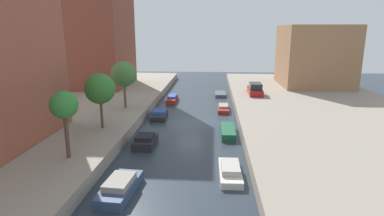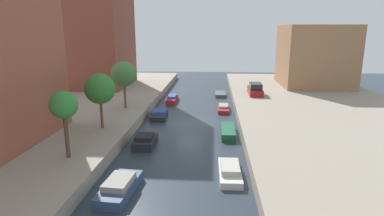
{
  "view_description": "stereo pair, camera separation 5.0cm",
  "coord_description": "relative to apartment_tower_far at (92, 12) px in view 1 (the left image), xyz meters",
  "views": [
    {
      "loc": [
        2.45,
        -31.82,
        9.55
      ],
      "look_at": [
        -0.0,
        3.41,
        0.83
      ],
      "focal_mm": 29.7,
      "sensor_mm": 36.0,
      "label": 1
    },
    {
      "loc": [
        2.51,
        -31.82,
        9.55
      ],
      "look_at": [
        -0.0,
        3.41,
        0.83
      ],
      "focal_mm": 29.7,
      "sensor_mm": 36.0,
      "label": 2
    }
  ],
  "objects": [
    {
      "name": "parked_car",
      "position": [
        24.06,
        -5.6,
        -10.42
      ],
      "size": [
        1.8,
        4.74,
        1.58
      ],
      "color": "maroon",
      "rests_on": "quay_right"
    },
    {
      "name": "ground_plane",
      "position": [
        16.0,
        -16.74,
        -12.08
      ],
      "size": [
        84.0,
        84.0,
        0.0
      ],
      "primitive_type": "plane",
      "color": "#28333D"
    },
    {
      "name": "moored_boat_right_3",
      "position": [
        19.67,
        -11.07,
        -11.77
      ],
      "size": [
        1.39,
        3.83,
        0.71
      ],
      "color": "maroon",
      "rests_on": "ground_plane"
    },
    {
      "name": "moored_boat_right_1",
      "position": [
        19.64,
        -28.8,
        -11.73
      ],
      "size": [
        1.51,
        4.07,
        0.83
      ],
      "color": "beige",
      "rests_on": "ground_plane"
    },
    {
      "name": "street_tree_0",
      "position": [
        8.56,
        -28.77,
        -7.44
      ],
      "size": [
        1.86,
        1.86,
        4.65
      ],
      "color": "#4D3B2E",
      "rests_on": "quay_left"
    },
    {
      "name": "street_tree_2",
      "position": [
        8.56,
        -14.47,
        -7.27
      ],
      "size": [
        2.8,
        2.8,
        5.22
      ],
      "color": "brown",
      "rests_on": "quay_left"
    },
    {
      "name": "apartment_tower_far",
      "position": [
        0.0,
        0.0,
        0.0
      ],
      "size": [
        10.0,
        11.59,
        22.15
      ],
      "primitive_type": "cube",
      "color": "brown",
      "rests_on": "quay_left"
    },
    {
      "name": "low_block_right",
      "position": [
        34.0,
        2.49,
        -6.45
      ],
      "size": [
        10.0,
        10.65,
        9.25
      ],
      "primitive_type": "cube",
      "color": "#9E704C",
      "rests_on": "quay_right"
    },
    {
      "name": "moored_boat_right_4",
      "position": [
        19.45,
        -2.03,
        -11.85
      ],
      "size": [
        1.64,
        3.53,
        0.45
      ],
      "color": "#4C5156",
      "rests_on": "ground_plane"
    },
    {
      "name": "moored_boat_left_2",
      "position": [
        12.76,
        -23.62,
        -11.64
      ],
      "size": [
        1.69,
        3.03,
        1.0
      ],
      "color": "#232328",
      "rests_on": "ground_plane"
    },
    {
      "name": "moored_boat_right_2",
      "position": [
        19.85,
        -20.2,
        -11.74
      ],
      "size": [
        1.27,
        4.18,
        0.67
      ],
      "color": "#195638",
      "rests_on": "ground_plane"
    },
    {
      "name": "street_tree_1",
      "position": [
        8.56,
        -22.0,
        -7.53
      ],
      "size": [
        2.66,
        2.66,
        4.9
      ],
      "color": "brown",
      "rests_on": "quay_left"
    },
    {
      "name": "quay_left",
      "position": [
        1.0,
        -16.74,
        -11.58
      ],
      "size": [
        20.0,
        64.0,
        1.0
      ],
      "primitive_type": "cube",
      "color": "gray",
      "rests_on": "ground_plane"
    },
    {
      "name": "quay_right",
      "position": [
        31.0,
        -16.74,
        -11.58
      ],
      "size": [
        20.0,
        64.0,
        1.0
      ],
      "primitive_type": "cube",
      "color": "gray",
      "rests_on": "ground_plane"
    },
    {
      "name": "moored_boat_left_4",
      "position": [
        12.8,
        -6.39,
        -11.69
      ],
      "size": [
        1.28,
        4.58,
        0.89
      ],
      "color": "maroon",
      "rests_on": "ground_plane"
    },
    {
      "name": "moored_boat_left_1",
      "position": [
        12.96,
        -31.64,
        -11.66
      ],
      "size": [
        1.96,
        4.25,
        0.98
      ],
      "color": "#33476B",
      "rests_on": "ground_plane"
    },
    {
      "name": "moored_boat_left_3",
      "position": [
        12.45,
        -14.81,
        -11.72
      ],
      "size": [
        1.81,
        3.61,
        0.84
      ],
      "color": "#232328",
      "rests_on": "ground_plane"
    }
  ]
}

